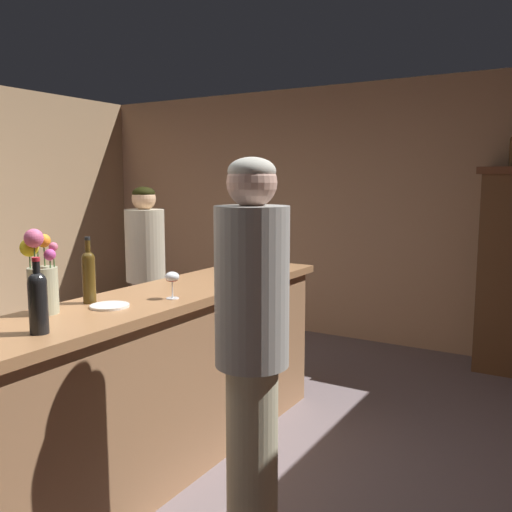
# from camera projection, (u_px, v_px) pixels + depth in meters

# --- Properties ---
(floor) EXTENTS (8.64, 8.64, 0.00)m
(floor) POSITION_uv_depth(u_px,v_px,m) (69.00, 464.00, 3.22)
(floor) COLOR slate
(floor) RESTS_ON ground
(wall_back) EXTENTS (5.60, 0.12, 2.61)m
(wall_back) POSITION_uv_depth(u_px,v_px,m) (316.00, 212.00, 5.92)
(wall_back) COLOR tan
(wall_back) RESTS_ON ground
(bar_counter) EXTENTS (0.59, 3.00, 1.02)m
(bar_counter) POSITION_uv_depth(u_px,v_px,m) (148.00, 387.00, 3.04)
(bar_counter) COLOR #9B6E4A
(bar_counter) RESTS_ON ground
(wine_bottle_merlot) EXTENTS (0.08, 0.08, 0.32)m
(wine_bottle_merlot) POSITION_uv_depth(u_px,v_px,m) (38.00, 299.00, 2.24)
(wine_bottle_merlot) COLOR black
(wine_bottle_merlot) RESTS_ON bar_counter
(wine_bottle_chardonnay) EXTENTS (0.07, 0.07, 0.34)m
(wine_bottle_chardonnay) POSITION_uv_depth(u_px,v_px,m) (89.00, 274.00, 2.81)
(wine_bottle_chardonnay) COLOR #463311
(wine_bottle_chardonnay) RESTS_ON bar_counter
(wine_glass_front) EXTENTS (0.08, 0.08, 0.13)m
(wine_glass_front) POSITION_uv_depth(u_px,v_px,m) (260.00, 255.00, 3.98)
(wine_glass_front) COLOR white
(wine_glass_front) RESTS_ON bar_counter
(wine_glass_mid) EXTENTS (0.08, 0.08, 0.15)m
(wine_glass_mid) POSITION_uv_depth(u_px,v_px,m) (172.00, 278.00, 2.92)
(wine_glass_mid) COLOR white
(wine_glass_mid) RESTS_ON bar_counter
(flower_arrangement) EXTENTS (0.14, 0.16, 0.41)m
(flower_arrangement) POSITION_uv_depth(u_px,v_px,m) (41.00, 276.00, 2.58)
(flower_arrangement) COLOR #A5A685
(flower_arrangement) RESTS_ON bar_counter
(cheese_plate) EXTENTS (0.19, 0.19, 0.01)m
(cheese_plate) POSITION_uv_depth(u_px,v_px,m) (110.00, 306.00, 2.73)
(cheese_plate) COLOR white
(cheese_plate) RESTS_ON bar_counter
(patron_redhead) EXTENTS (0.33, 0.33, 1.60)m
(patron_redhead) POSITION_uv_depth(u_px,v_px,m) (146.00, 271.00, 4.67)
(patron_redhead) COLOR #B6A394
(patron_redhead) RESTS_ON ground
(bartender) EXTENTS (0.31, 0.31, 1.74)m
(bartender) POSITION_uv_depth(u_px,v_px,m) (252.00, 341.00, 2.30)
(bartender) COLOR #B2AC8C
(bartender) RESTS_ON ground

